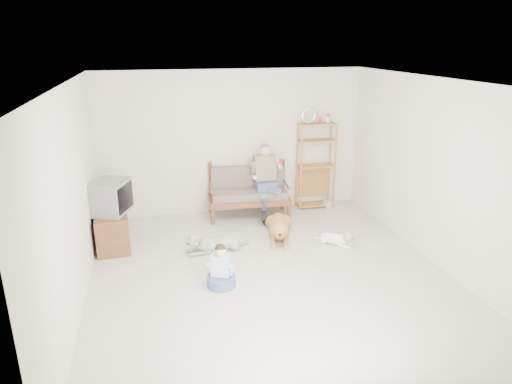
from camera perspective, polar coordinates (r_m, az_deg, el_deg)
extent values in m
plane|color=beige|center=(6.62, 1.77, -10.39)|extent=(5.50, 5.50, 0.00)
plane|color=white|center=(5.81, 2.04, 13.59)|extent=(5.50, 5.50, 0.00)
plane|color=beige|center=(8.68, -2.89, 6.20)|extent=(5.00, 0.00, 5.00)
plane|color=beige|center=(3.72, 13.31, -11.86)|extent=(5.00, 0.00, 5.00)
plane|color=beige|center=(5.96, -21.97, -0.94)|extent=(0.00, 5.50, 5.50)
plane|color=beige|center=(7.14, 21.68, 2.17)|extent=(0.00, 5.50, 5.50)
cube|color=brown|center=(8.57, -0.88, -0.89)|extent=(1.56, 0.84, 0.10)
cube|color=#6C5F52|center=(8.53, -0.88, -0.16)|extent=(1.43, 0.73, 0.13)
cube|color=#6C5F52|center=(8.69, -1.23, 1.80)|extent=(1.39, 0.25, 0.45)
cylinder|color=brown|center=(8.69, -1.33, 3.18)|extent=(1.40, 0.18, 0.05)
cylinder|color=brown|center=(8.25, -5.18, -3.24)|extent=(0.07, 0.07, 0.30)
cylinder|color=brown|center=(8.70, -5.82, 0.18)|extent=(0.07, 0.07, 0.95)
cylinder|color=brown|center=(8.54, 4.16, -2.44)|extent=(0.07, 0.07, 0.30)
cylinder|color=brown|center=(8.97, 3.07, 0.83)|extent=(0.07, 0.07, 0.95)
cube|color=#4A5887|center=(8.54, 1.22, 0.76)|extent=(0.38, 0.36, 0.19)
cube|color=#7B7256|center=(8.53, 1.08, 3.06)|extent=(0.40, 0.27, 0.50)
sphere|color=tan|center=(8.42, 1.14, 5.18)|extent=(0.20, 0.20, 0.20)
sphere|color=#5A5650|center=(8.43, 1.11, 5.46)|extent=(0.18, 0.18, 0.18)
cylinder|color=red|center=(8.36, 3.13, 3.86)|extent=(0.07, 0.07, 0.08)
cube|color=#A77C34|center=(8.85, 7.70, 8.42)|extent=(0.71, 0.29, 0.03)
torus|color=silver|center=(8.76, 6.58, 9.46)|extent=(0.29, 0.05, 0.29)
cone|color=red|center=(8.85, 8.01, 9.04)|extent=(0.09, 0.09, 0.15)
cylinder|color=#A77C34|center=(8.80, 5.67, 2.91)|extent=(0.04, 0.04, 1.69)
cylinder|color=#A77C34|center=(9.04, 5.13, 3.36)|extent=(0.04, 0.04, 1.69)
cylinder|color=#A77C34|center=(9.04, 9.82, 3.15)|extent=(0.04, 0.04, 1.69)
cylinder|color=#A77C34|center=(9.28, 9.18, 3.58)|extent=(0.04, 0.04, 1.69)
cube|color=silver|center=(9.31, 9.13, -1.40)|extent=(0.23, 0.19, 0.12)
cube|color=brown|center=(7.70, -17.50, -4.48)|extent=(0.56, 0.93, 0.60)
cube|color=brown|center=(7.53, -19.42, -5.24)|extent=(0.05, 0.40, 0.50)
cube|color=brown|center=(7.93, -19.14, -3.99)|extent=(0.05, 0.40, 0.50)
cube|color=slate|center=(7.50, -17.76, -0.58)|extent=(0.69, 0.76, 0.52)
cube|color=black|center=(7.39, -16.03, -0.68)|extent=(0.21, 0.50, 0.41)
cube|color=silver|center=(8.82, -10.77, -1.01)|extent=(0.12, 0.02, 0.08)
ellipsoid|color=#A67439|center=(7.88, 2.86, -4.22)|extent=(0.58, 1.03, 0.31)
sphere|color=#A67439|center=(7.61, 2.92, -4.93)|extent=(0.31, 0.31, 0.31)
sphere|color=#A67439|center=(7.33, 3.00, -4.74)|extent=(0.24, 0.24, 0.24)
ellipsoid|color=#A67439|center=(7.24, 3.02, -5.25)|extent=(0.15, 0.19, 0.09)
cylinder|color=#A67439|center=(8.37, 2.75, -3.51)|extent=(0.09, 0.39, 0.05)
ellipsoid|color=#A67439|center=(7.35, 2.33, -4.66)|extent=(0.07, 0.09, 0.12)
ellipsoid|color=#A67439|center=(7.35, 3.65, -4.66)|extent=(0.07, 0.09, 0.12)
ellipsoid|color=silver|center=(7.33, -4.60, -6.44)|extent=(0.79, 0.36, 0.23)
sphere|color=silver|center=(7.27, -6.34, -6.58)|extent=(0.23, 0.23, 0.23)
sphere|color=silver|center=(7.18, -7.84, -6.08)|extent=(0.20, 0.20, 0.20)
ellipsoid|color=silver|center=(7.17, -8.52, -6.32)|extent=(0.15, 0.11, 0.08)
cylinder|color=silver|center=(7.46, -1.78, -6.48)|extent=(0.29, 0.17, 0.04)
ellipsoid|color=silver|center=(7.25, -7.82, -5.85)|extent=(0.07, 0.05, 0.10)
ellipsoid|color=silver|center=(7.13, -7.55, -6.28)|extent=(0.07, 0.05, 0.10)
ellipsoid|color=white|center=(7.64, 9.66, -5.76)|extent=(0.48, 0.48, 0.18)
sphere|color=white|center=(7.59, 10.66, -5.89)|extent=(0.18, 0.18, 0.18)
sphere|color=tan|center=(7.52, 11.53, -5.51)|extent=(0.17, 0.17, 0.17)
ellipsoid|color=tan|center=(7.50, 12.06, -5.74)|extent=(0.14, 0.14, 0.06)
cylinder|color=white|center=(7.74, 8.03, -5.78)|extent=(0.18, 0.11, 0.03)
cone|color=tan|center=(7.45, 11.27, -5.30)|extent=(0.05, 0.05, 0.06)
cone|color=tan|center=(7.55, 11.59, -4.98)|extent=(0.05, 0.05, 0.06)
torus|color=red|center=(7.53, 11.35, -5.56)|extent=(0.15, 0.15, 0.02)
cylinder|color=#4A5887|center=(6.35, -4.37, -11.03)|extent=(0.39, 0.39, 0.14)
cube|color=silver|center=(6.26, -4.45, -9.10)|extent=(0.29, 0.24, 0.30)
sphere|color=tan|center=(6.14, -4.47, -7.40)|extent=(0.16, 0.16, 0.16)
sphere|color=black|center=(6.14, -4.49, -7.14)|extent=(0.15, 0.15, 0.15)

